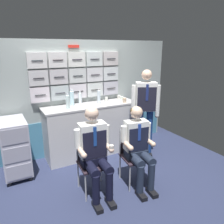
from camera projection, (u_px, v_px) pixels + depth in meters
ground at (107, 186)px, 3.38m from camera, size 4.80×4.80×0.04m
galley_bulkhead at (74, 98)px, 4.23m from camera, size 4.20×0.14×2.15m
galley_counter at (92, 129)px, 4.27m from camera, size 1.79×0.53×0.99m
service_trolley at (15, 147)px, 3.51m from camera, size 0.40×0.65×0.94m
folding_chair_left at (91, 156)px, 3.19m from camera, size 0.43×0.43×0.83m
crew_member_left at (95, 149)px, 3.00m from camera, size 0.50×0.64×1.27m
folding_chair_right at (133, 149)px, 3.39m from camera, size 0.45×0.45×0.83m
crew_member_right at (138, 145)px, 3.21m from camera, size 0.48×0.61×1.21m
crew_member_standing at (145, 107)px, 4.05m from camera, size 0.47×0.38×1.64m
water_bottle_blue_cap at (99, 96)px, 4.17m from camera, size 0.06×0.06×0.28m
water_bottle_short at (68, 102)px, 3.81m from camera, size 0.06×0.06×0.27m
water_bottle_tall at (72, 98)px, 4.04m from camera, size 0.08×0.08×0.30m
water_bottle_clear at (80, 98)px, 4.19m from camera, size 0.06×0.06×0.24m
paper_cup_blue at (119, 97)px, 4.59m from camera, size 0.07×0.07×0.07m
coffee_cup_white at (106, 99)px, 4.34m from camera, size 0.06×0.06×0.09m
espresso_cup_small at (122, 98)px, 4.51m from camera, size 0.06×0.06×0.07m
paper_cup_tan at (124, 100)px, 4.28m from camera, size 0.07×0.07×0.09m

